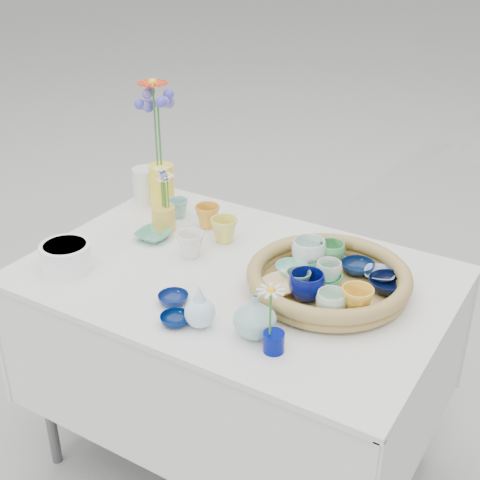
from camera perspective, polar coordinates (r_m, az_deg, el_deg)
The scene contains 34 objects.
ground at distance 2.50m, azimuth -0.25°, elevation -18.11°, with size 80.00×80.00×0.00m, color #A1A19A.
display_table at distance 2.50m, azimuth -0.25°, elevation -18.11°, with size 1.26×0.86×0.77m, color silver, non-canonical shape.
wicker_tray at distance 1.94m, azimuth 7.57°, elevation -3.39°, with size 0.47×0.47×0.08m, color olive, non-canonical shape.
tray_ceramic_0 at distance 2.02m, azimuth 10.01°, elevation -2.32°, with size 0.10×0.10×0.03m, color #08193E.
tray_ceramic_1 at distance 1.95m, azimuth 12.59°, elevation -3.75°, with size 0.12×0.12×0.04m, color black.
tray_ceramic_2 at distance 1.81m, azimuth 9.94°, elevation -5.19°, with size 0.09×0.09×0.08m, color gold.
tray_ceramic_3 at distance 1.94m, azimuth 6.91°, elevation -3.36°, with size 0.12×0.12×0.04m, color #44A870.
tray_ceramic_4 at distance 1.89m, azimuth 4.97°, elevation -3.59°, with size 0.07×0.07×0.07m, color #669874.
tray_ceramic_5 at distance 1.98m, azimuth 4.43°, elevation -2.55°, with size 0.10×0.10×0.03m, color #7AC4B0.
tray_ceramic_6 at distance 2.03m, azimuth 5.88°, elevation -1.07°, with size 0.10×0.10×0.08m, color silver.
tray_ceramic_7 at distance 1.96m, azimuth 7.60°, elevation -2.66°, with size 0.08×0.08×0.06m, color white.
tray_ceramic_8 at distance 2.01m, azimuth 11.84°, elevation -2.90°, with size 0.09×0.09×0.02m, color #89A4D6.
tray_ceramic_9 at distance 1.86m, azimuth 5.72°, elevation -3.93°, with size 0.10×0.10×0.08m, color #050C5D.
tray_ceramic_10 at distance 1.91m, azimuth 3.79°, elevation -3.89°, with size 0.12×0.12×0.03m, color #EFCD8D.
tray_ceramic_11 at distance 1.81m, azimuth 7.81°, elevation -5.35°, with size 0.08×0.08×0.07m, color silver.
tray_ceramic_12 at distance 2.05m, azimuth 7.80°, elevation -1.10°, with size 0.08×0.08×0.07m, color #4FA35B.
loose_ceramic_0 at distance 2.29m, azimuth -2.79°, elevation 2.04°, with size 0.08×0.08×0.08m, color gold.
loose_ceramic_1 at distance 2.19m, azimuth -1.35°, elevation 0.87°, with size 0.09×0.09×0.08m, color #DECD52.
loose_ceramic_2 at distance 2.24m, azimuth -7.39°, elevation 0.40°, with size 0.11×0.11×0.03m, color #519E7E.
loose_ceramic_3 at distance 2.11m, azimuth -4.22°, elevation -0.40°, with size 0.09×0.09×0.08m, color silver.
loose_ceramic_4 at distance 1.89m, azimuth -5.71°, elevation -5.03°, with size 0.09×0.09×0.03m, color #091A54.
loose_ceramic_5 at distance 2.37m, azimuth -5.29°, elevation 2.71°, with size 0.07×0.07×0.07m, color #7BBAB5.
loose_ceramic_6 at distance 1.80m, azimuth -5.53°, elevation -6.79°, with size 0.08×0.08×0.03m, color #001445.
fluted_bowl at distance 2.10m, azimuth -14.62°, elevation -1.36°, with size 0.16×0.16×0.08m, color white, non-canonical shape.
bud_vase_paleblue at distance 1.76m, azimuth -3.46°, elevation -5.61°, with size 0.08×0.08×0.13m, color silver, non-canonical shape.
bud_vase_seafoam at distance 1.73m, azimuth 1.28°, elevation -6.44°, with size 0.11×0.11×0.12m, color #83B4B0.
bud_vase_cobalt at distance 1.69m, azimuth 2.90°, elevation -8.68°, with size 0.05×0.05×0.05m, color #000B6C.
single_daisy at distance 1.64m, azimuth 2.61°, elevation -6.22°, with size 0.08×0.08×0.15m, color silver, non-canonical shape.
tall_vase_yellow at distance 2.43m, azimuth -6.66°, elevation 4.54°, with size 0.09×0.09×0.16m, color yellow.
gerbera at distance 2.36m, azimuth -7.25°, elevation 9.71°, with size 0.12×0.12×0.31m, color red, non-canonical shape.
hydrangea at distance 2.37m, azimuth -6.89°, elevation 8.99°, with size 0.09×0.09×0.32m, color #4241BD, non-canonical shape.
white_pitcher at distance 2.50m, azimuth -8.05°, elevation 4.68°, with size 0.13×0.10×0.13m, color silver, non-canonical shape.
daisy_cup at distance 2.28m, azimuth -6.54°, elevation 1.84°, with size 0.08×0.08×0.09m, color gold.
daisy_posy at distance 2.24m, azimuth -6.54°, elevation 4.57°, with size 0.08×0.08×0.15m, color white, non-canonical shape.
Camera 1 is at (0.92, -1.49, 1.79)m, focal length 50.00 mm.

